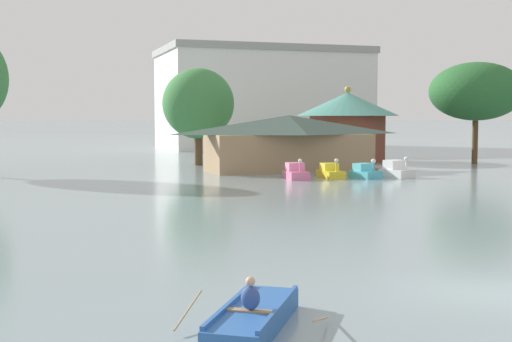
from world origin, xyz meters
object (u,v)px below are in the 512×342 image
(shoreline_tree_right, at_px, (476,92))
(background_building_block, at_px, (261,99))
(green_roof_pavilion, at_px, (347,122))
(pedal_boat_cyan, at_px, (365,172))
(pedal_boat_white, at_px, (396,171))
(boathouse, at_px, (289,142))
(shoreline_tree_mid, at_px, (198,104))
(pedal_boat_yellow, at_px, (330,172))
(pedal_boat_pink, at_px, (296,173))
(rowboat_with_rower, at_px, (254,317))

(shoreline_tree_right, height_order, background_building_block, background_building_block)
(green_roof_pavilion, height_order, shoreline_tree_right, shoreline_tree_right)
(pedal_boat_cyan, xyz_separation_m, pedal_boat_white, (2.78, 0.02, 0.06))
(pedal_boat_cyan, height_order, boathouse, boathouse)
(boathouse, distance_m, background_building_block, 47.61)
(pedal_boat_white, distance_m, boathouse, 10.76)
(green_roof_pavilion, bearing_deg, boathouse, -134.87)
(boathouse, bearing_deg, pedal_boat_cyan, -70.42)
(pedal_boat_white, height_order, green_roof_pavilion, green_roof_pavilion)
(green_roof_pavilion, height_order, background_building_block, background_building_block)
(green_roof_pavilion, distance_m, shoreline_tree_mid, 17.10)
(boathouse, distance_m, green_roof_pavilion, 15.65)
(pedal_boat_yellow, xyz_separation_m, green_roof_pavilion, (10.32, 18.71, 3.82))
(pedal_boat_pink, relative_size, green_roof_pavilion, 0.25)
(pedal_boat_pink, distance_m, pedal_boat_yellow, 2.95)
(pedal_boat_yellow, bearing_deg, shoreline_tree_right, 116.86)
(pedal_boat_pink, distance_m, background_building_block, 55.84)
(shoreline_tree_right, bearing_deg, green_roof_pavilion, 143.50)
(pedal_boat_white, xyz_separation_m, shoreline_tree_mid, (-11.87, 18.49, 5.60))
(boathouse, height_order, green_roof_pavilion, green_roof_pavilion)
(background_building_block, bearing_deg, rowboat_with_rower, -108.44)
(pedal_boat_white, height_order, shoreline_tree_right, shoreline_tree_right)
(pedal_boat_pink, height_order, shoreline_tree_mid, shoreline_tree_mid)
(boathouse, bearing_deg, pedal_boat_pink, -106.55)
(boathouse, relative_size, shoreline_tree_right, 1.48)
(boathouse, bearing_deg, pedal_boat_white, -56.01)
(green_roof_pavilion, bearing_deg, pedal_boat_yellow, -118.88)
(rowboat_with_rower, relative_size, pedal_boat_pink, 1.46)
(pedal_boat_pink, distance_m, pedal_boat_cyan, 5.52)
(rowboat_with_rower, distance_m, background_building_block, 93.97)
(pedal_boat_pink, height_order, boathouse, boathouse)
(pedal_boat_cyan, relative_size, shoreline_tree_mid, 0.27)
(pedal_boat_white, bearing_deg, pedal_boat_yellow, -117.73)
(rowboat_with_rower, bearing_deg, shoreline_tree_mid, 20.61)
(shoreline_tree_right, relative_size, background_building_block, 0.34)
(pedal_boat_cyan, distance_m, background_building_block, 55.71)
(pedal_boat_yellow, bearing_deg, pedal_boat_cyan, 65.56)
(boathouse, bearing_deg, shoreline_tree_mid, 121.52)
(shoreline_tree_mid, bearing_deg, shoreline_tree_right, -13.46)
(pedal_boat_cyan, xyz_separation_m, shoreline_tree_right, (18.56, 11.89, 6.95))
(pedal_boat_pink, distance_m, pedal_boat_white, 8.26)
(pedal_boat_cyan, distance_m, green_roof_pavilion, 21.65)
(green_roof_pavilion, bearing_deg, shoreline_tree_right, -36.50)
(pedal_boat_yellow, distance_m, background_building_block, 55.11)
(pedal_boat_white, bearing_deg, shoreline_tree_right, 110.84)
(pedal_boat_pink, bearing_deg, background_building_block, 169.57)
(pedal_boat_white, height_order, shoreline_tree_mid, shoreline_tree_mid)
(pedal_boat_white, bearing_deg, green_roof_pavilion, 149.51)
(green_roof_pavilion, bearing_deg, pedal_boat_cyan, -111.63)
(pedal_boat_cyan, xyz_separation_m, green_roof_pavilion, (7.86, 19.81, 3.81))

